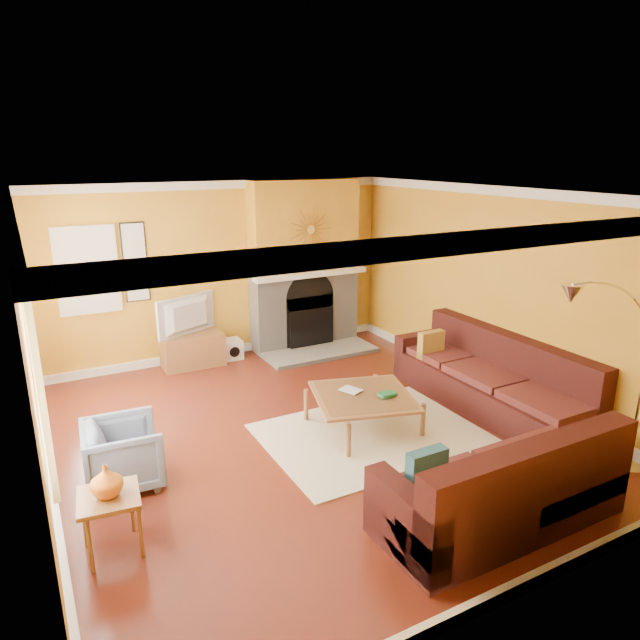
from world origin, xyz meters
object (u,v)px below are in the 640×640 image
coffee_table (363,411)px  media_console (193,351)px  arc_lamp (607,386)px  armchair (123,454)px  side_table (112,524)px  sectional_sofa (440,404)px

coffee_table → media_console: size_ratio=1.21×
media_console → arc_lamp: (2.53, -4.95, 0.78)m
media_console → armchair: (-1.49, -2.80, 0.08)m
armchair → side_table: bearing=168.8°
arc_lamp → side_table: bearing=164.6°
armchair → side_table: size_ratio=1.39×
armchair → side_table: armchair is taller
media_console → armchair: bearing=-118.0°
media_console → side_table: 4.16m
armchair → side_table: (-0.26, -0.96, -0.07)m
side_table → arc_lamp: 4.51m
media_console → side_table: size_ratio=1.76×
coffee_table → media_console: 3.14m
armchair → arc_lamp: (4.02, -2.14, 0.70)m
sectional_sofa → armchair: 3.33m
sectional_sofa → side_table: (-3.51, -0.21, -0.19)m
coffee_table → arc_lamp: size_ratio=0.53×
coffee_table → media_console: (-1.17, 2.91, 0.03)m
sectional_sofa → arc_lamp: 1.69m
sectional_sofa → coffee_table: bearing=132.2°
sectional_sofa → coffee_table: sectional_sofa is taller
coffee_table → media_console: bearing=111.8°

